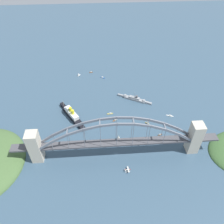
{
  "coord_description": "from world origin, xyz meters",
  "views": [
    {
      "loc": [
        -19.59,
        -190.38,
        252.81
      ],
      "look_at": [
        0.0,
        79.21,
        8.0
      ],
      "focal_mm": 35.43,
      "sensor_mm": 36.0,
      "label": 1
    }
  ],
  "objects_px": {
    "small_boat_2": "(91,72)",
    "small_boat_8": "(110,114)",
    "small_boat_3": "(118,137)",
    "small_boat_4": "(170,116)",
    "harbor_arch_bridge": "(116,141)",
    "small_boat_1": "(115,118)",
    "small_boat_5": "(79,74)",
    "ocean_liner": "(72,115)",
    "seaplane_taxiing_near_bridge": "(128,170)",
    "small_boat_0": "(148,122)",
    "naval_cruiser": "(135,99)",
    "small_boat_6": "(160,135)",
    "small_boat_7": "(103,78)"
  },
  "relations": [
    {
      "from": "ocean_liner",
      "to": "small_boat_2",
      "type": "distance_m",
      "value": 139.74
    },
    {
      "from": "small_boat_4",
      "to": "seaplane_taxiing_near_bridge",
      "type": "bearing_deg",
      "value": -130.01
    },
    {
      "from": "seaplane_taxiing_near_bridge",
      "to": "naval_cruiser",
      "type": "bearing_deg",
      "value": 77.97
    },
    {
      "from": "seaplane_taxiing_near_bridge",
      "to": "small_boat_5",
      "type": "relative_size",
      "value": 1.2
    },
    {
      "from": "small_boat_0",
      "to": "ocean_liner",
      "type": "bearing_deg",
      "value": 168.93
    },
    {
      "from": "naval_cruiser",
      "to": "harbor_arch_bridge",
      "type": "bearing_deg",
      "value": -110.49
    },
    {
      "from": "harbor_arch_bridge",
      "to": "small_boat_1",
      "type": "relative_size",
      "value": 29.45
    },
    {
      "from": "small_boat_0",
      "to": "small_boat_4",
      "type": "relative_size",
      "value": 0.7
    },
    {
      "from": "small_boat_7",
      "to": "small_boat_5",
      "type": "bearing_deg",
      "value": 167.4
    },
    {
      "from": "small_boat_1",
      "to": "small_boat_0",
      "type": "bearing_deg",
      "value": -13.65
    },
    {
      "from": "small_boat_3",
      "to": "small_boat_5",
      "type": "height_order",
      "value": "small_boat_3"
    },
    {
      "from": "small_boat_0",
      "to": "small_boat_1",
      "type": "xyz_separation_m",
      "value": [
        -51.01,
        12.39,
        0.46
      ]
    },
    {
      "from": "harbor_arch_bridge",
      "to": "small_boat_1",
      "type": "xyz_separation_m",
      "value": [
        4.85,
        68.23,
        -22.64
      ]
    },
    {
      "from": "harbor_arch_bridge",
      "to": "small_boat_2",
      "type": "distance_m",
      "value": 220.15
    },
    {
      "from": "small_boat_4",
      "to": "small_boat_7",
      "type": "xyz_separation_m",
      "value": [
        -107.56,
        123.37,
        -0.07
      ]
    },
    {
      "from": "ocean_liner",
      "to": "naval_cruiser",
      "type": "relative_size",
      "value": 1.16
    },
    {
      "from": "naval_cruiser",
      "to": "small_boat_4",
      "type": "bearing_deg",
      "value": -41.72
    },
    {
      "from": "small_boat_0",
      "to": "small_boat_3",
      "type": "relative_size",
      "value": 0.76
    },
    {
      "from": "small_boat_2",
      "to": "small_boat_5",
      "type": "relative_size",
      "value": 1.01
    },
    {
      "from": "seaplane_taxiing_near_bridge",
      "to": "small_boat_4",
      "type": "xyz_separation_m",
      "value": [
        83.73,
        99.74,
        -1.35
      ]
    },
    {
      "from": "small_boat_1",
      "to": "small_boat_4",
      "type": "height_order",
      "value": "small_boat_1"
    },
    {
      "from": "small_boat_7",
      "to": "small_boat_6",
      "type": "bearing_deg",
      "value": -63.69
    },
    {
      "from": "small_boat_0",
      "to": "small_boat_2",
      "type": "distance_m",
      "value": 183.91
    },
    {
      "from": "ocean_liner",
      "to": "small_boat_8",
      "type": "xyz_separation_m",
      "value": [
        63.19,
        3.61,
        -5.02
      ]
    },
    {
      "from": "small_boat_2",
      "to": "small_boat_3",
      "type": "xyz_separation_m",
      "value": [
        40.59,
        -190.16,
        4.16
      ]
    },
    {
      "from": "small_boat_7",
      "to": "small_boat_0",
      "type": "bearing_deg",
      "value": -64.2
    },
    {
      "from": "small_boat_2",
      "to": "small_boat_8",
      "type": "relative_size",
      "value": 0.77
    },
    {
      "from": "ocean_liner",
      "to": "small_boat_5",
      "type": "distance_m",
      "value": 125.73
    },
    {
      "from": "small_boat_3",
      "to": "small_boat_6",
      "type": "xyz_separation_m",
      "value": [
        64.21,
        4.71,
        -4.21
      ]
    },
    {
      "from": "small_boat_4",
      "to": "small_boat_6",
      "type": "height_order",
      "value": "small_boat_6"
    },
    {
      "from": "small_boat_4",
      "to": "harbor_arch_bridge",
      "type": "bearing_deg",
      "value": -143.68
    },
    {
      "from": "small_boat_5",
      "to": "small_boat_8",
      "type": "distance_m",
      "value": 134.79
    },
    {
      "from": "small_boat_5",
      "to": "seaplane_taxiing_near_bridge",
      "type": "bearing_deg",
      "value": -72.65
    },
    {
      "from": "harbor_arch_bridge",
      "to": "small_boat_4",
      "type": "distance_m",
      "value": 122.61
    },
    {
      "from": "small_boat_3",
      "to": "small_boat_4",
      "type": "bearing_deg",
      "value": 26.52
    },
    {
      "from": "ocean_liner",
      "to": "small_boat_3",
      "type": "xyz_separation_m",
      "value": [
        71.98,
        -54.08,
        -0.79
      ]
    },
    {
      "from": "ocean_liner",
      "to": "harbor_arch_bridge",
      "type": "bearing_deg",
      "value": -50.29
    },
    {
      "from": "harbor_arch_bridge",
      "to": "small_boat_8",
      "type": "height_order",
      "value": "harbor_arch_bridge"
    },
    {
      "from": "harbor_arch_bridge",
      "to": "small_boat_3",
      "type": "xyz_separation_m",
      "value": [
        5.77,
        25.65,
        -21.91
      ]
    },
    {
      "from": "naval_cruiser",
      "to": "small_boat_0",
      "type": "distance_m",
      "value": 63.02
    },
    {
      "from": "harbor_arch_bridge",
      "to": "naval_cruiser",
      "type": "bearing_deg",
      "value": 69.51
    },
    {
      "from": "small_boat_0",
      "to": "small_boat_5",
      "type": "height_order",
      "value": "small_boat_0"
    },
    {
      "from": "harbor_arch_bridge",
      "to": "small_boat_0",
      "type": "distance_m",
      "value": 82.29
    },
    {
      "from": "small_boat_3",
      "to": "harbor_arch_bridge",
      "type": "bearing_deg",
      "value": -102.67
    },
    {
      "from": "small_boat_5",
      "to": "harbor_arch_bridge",
      "type": "bearing_deg",
      "value": -73.62
    },
    {
      "from": "harbor_arch_bridge",
      "to": "naval_cruiser",
      "type": "distance_m",
      "value": 128.0
    },
    {
      "from": "ocean_liner",
      "to": "small_boat_6",
      "type": "height_order",
      "value": "ocean_liner"
    },
    {
      "from": "small_boat_3",
      "to": "small_boat_2",
      "type": "bearing_deg",
      "value": 102.05
    },
    {
      "from": "small_boat_5",
      "to": "ocean_liner",
      "type": "bearing_deg",
      "value": -92.67
    },
    {
      "from": "small_boat_6",
      "to": "small_boat_0",
      "type": "bearing_deg",
      "value": 118.99
    }
  ]
}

